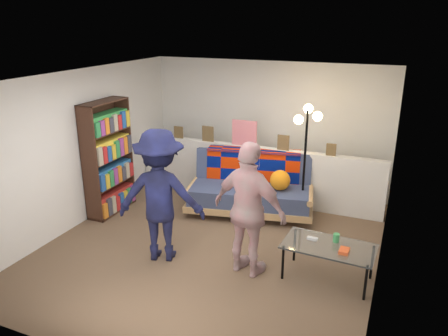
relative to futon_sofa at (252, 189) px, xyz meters
name	(u,v)px	position (x,y,z in m)	size (l,w,h in m)	color
ground	(213,244)	(-0.12, -1.30, -0.41)	(5.00, 5.00, 0.00)	brown
room_shell	(226,125)	(-0.12, -0.83, 1.26)	(4.60, 5.05, 2.45)	silver
half_wall_ledge	(255,174)	(-0.12, 0.50, 0.09)	(4.45, 0.15, 1.00)	silver
ledge_decor	(243,136)	(-0.35, 0.48, 0.76)	(2.97, 0.02, 0.45)	brown
futon_sofa	(252,189)	(0.00, 0.00, 0.00)	(2.22, 1.36, 0.89)	tan
bookshelf	(108,161)	(-2.20, -0.89, 0.46)	(0.31, 0.94, 1.88)	#321910
coffee_table	(329,248)	(1.56, -1.54, 0.02)	(1.14, 0.67, 0.58)	black
floor_lamp	(306,139)	(0.84, 0.14, 0.91)	(0.43, 0.36, 1.86)	black
person_left	(160,196)	(-0.62, -1.87, 0.49)	(1.16, 0.67, 1.80)	black
person_right	(249,210)	(0.59, -1.78, 0.46)	(1.02, 0.43, 1.74)	pink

